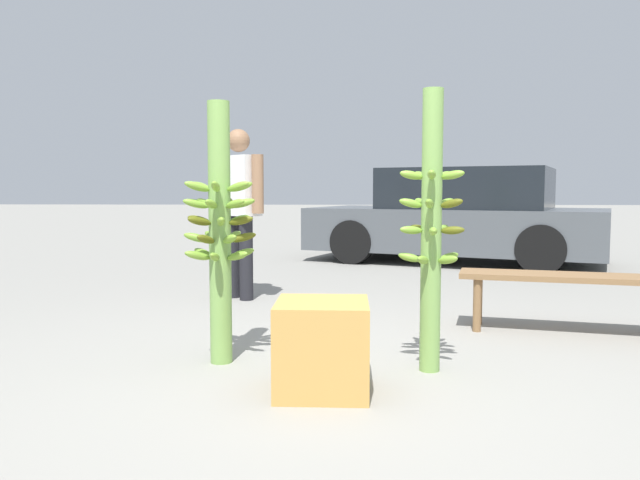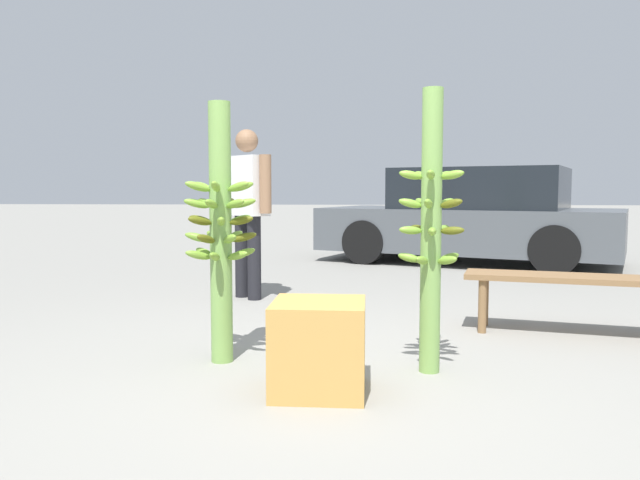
# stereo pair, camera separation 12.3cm
# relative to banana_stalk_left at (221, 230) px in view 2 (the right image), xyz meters

# --- Properties ---
(ground_plane) EXTENTS (80.00, 80.00, 0.00)m
(ground_plane) POSITION_rel_banana_stalk_left_xyz_m (0.69, -0.44, -0.80)
(ground_plane) COLOR gray
(banana_stalk_left) EXTENTS (0.44, 0.44, 1.56)m
(banana_stalk_left) POSITION_rel_banana_stalk_left_xyz_m (0.00, 0.00, 0.00)
(banana_stalk_left) COLOR #7AA851
(banana_stalk_left) RESTS_ON ground_plane
(banana_stalk_center) EXTENTS (0.38, 0.38, 1.60)m
(banana_stalk_center) POSITION_rel_banana_stalk_left_xyz_m (1.23, -0.12, 0.02)
(banana_stalk_center) COLOR #7AA851
(banana_stalk_center) RESTS_ON ground_plane
(vendor_person) EXTENTS (0.57, 0.55, 1.61)m
(vendor_person) POSITION_rel_banana_stalk_left_xyz_m (-0.27, 2.19, 0.15)
(vendor_person) COLOR black
(vendor_person) RESTS_ON ground_plane
(market_bench) EXTENTS (1.52, 0.70, 0.43)m
(market_bench) POSITION_rel_banana_stalk_left_xyz_m (2.33, 0.88, -0.43)
(market_bench) COLOR olive
(market_bench) RESTS_ON ground_plane
(parked_car) EXTENTS (4.44, 3.23, 1.34)m
(parked_car) POSITION_rel_banana_stalk_left_xyz_m (2.35, 5.33, -0.16)
(parked_car) COLOR #4C5156
(parked_car) RESTS_ON ground_plane
(produce_crate) EXTENTS (0.47, 0.47, 0.47)m
(produce_crate) POSITION_rel_banana_stalk_left_xyz_m (0.63, -0.53, -0.56)
(produce_crate) COLOR #C69347
(produce_crate) RESTS_ON ground_plane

